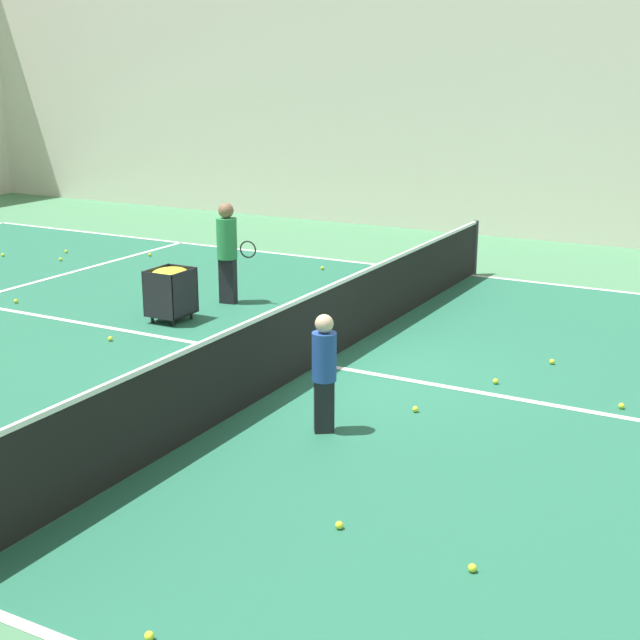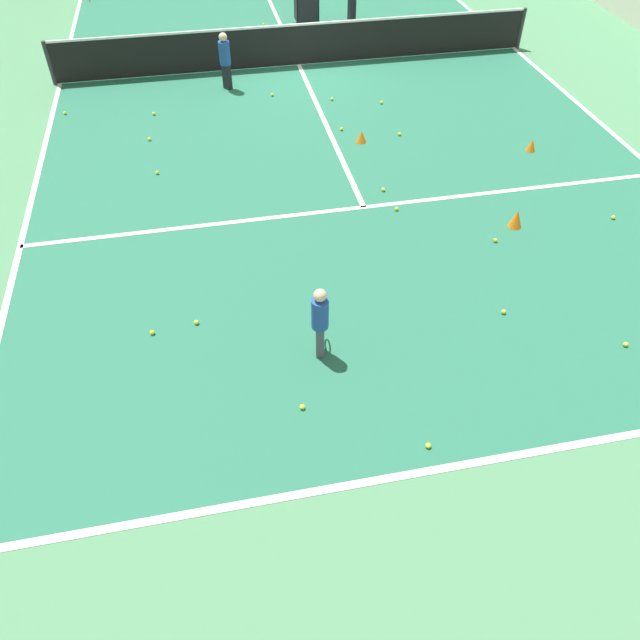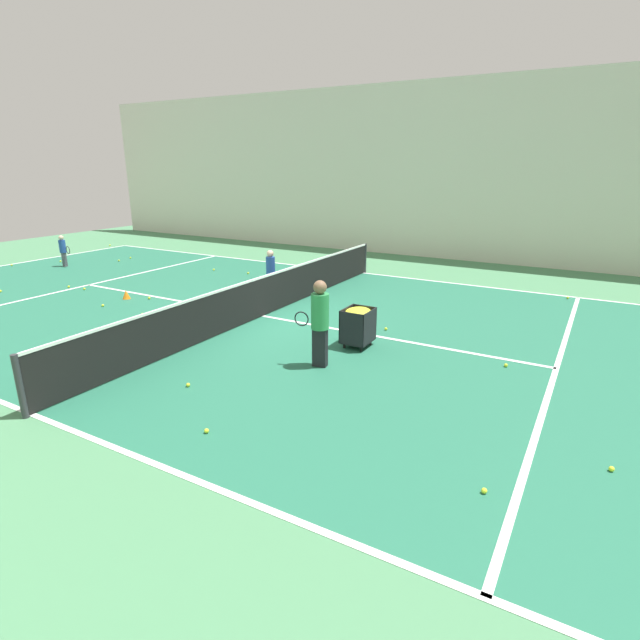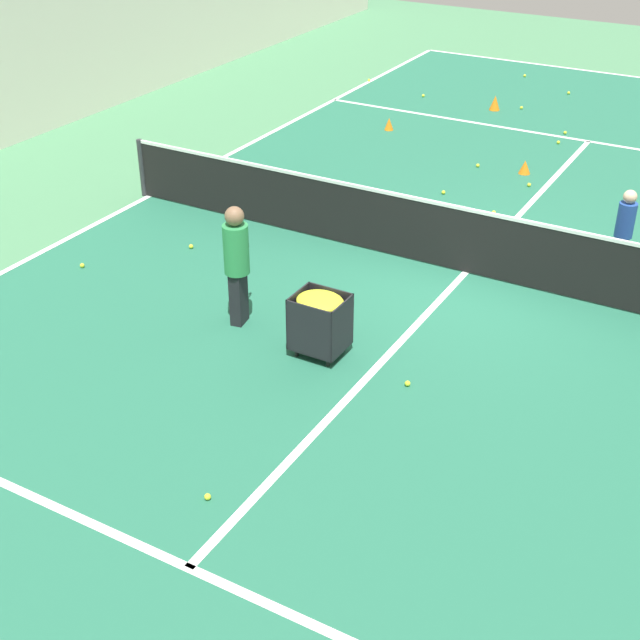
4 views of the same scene
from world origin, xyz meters
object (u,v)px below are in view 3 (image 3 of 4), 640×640
object	(u,v)px
tennis_net	(262,296)
player_near_baseline	(63,249)
coach_at_net	(320,318)
ball_cart	(358,319)
child_midcourt	(271,269)

from	to	relation	value
tennis_net	player_near_baseline	xyz separation A→B (m)	(-1.49, -10.08, 0.13)
coach_at_net	ball_cart	size ratio (longest dim) A/B	2.00
coach_at_net	ball_cart	bearing A→B (deg)	-106.38
ball_cart	player_near_baseline	bearing A→B (deg)	-99.79
child_midcourt	ball_cart	world-z (taller)	child_midcourt
player_near_baseline	tennis_net	bearing A→B (deg)	1.29
ball_cart	coach_at_net	bearing A→B (deg)	-6.70
tennis_net	player_near_baseline	size ratio (longest dim) A/B	10.59
tennis_net	coach_at_net	size ratio (longest dim) A/B	7.35
tennis_net	player_near_baseline	distance (m)	10.19
tennis_net	child_midcourt	distance (m)	2.21
coach_at_net	ball_cart	world-z (taller)	coach_at_net
tennis_net	coach_at_net	world-z (taller)	coach_at_net
child_midcourt	coach_at_net	bearing A→B (deg)	-79.88
tennis_net	coach_at_net	distance (m)	3.53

